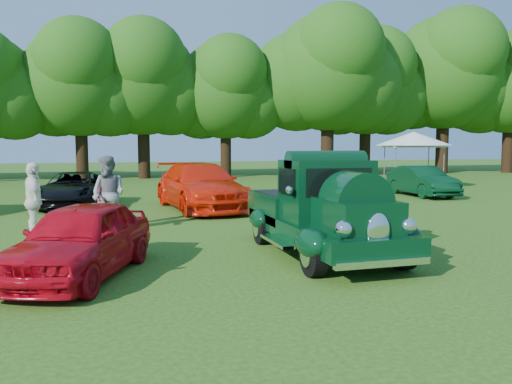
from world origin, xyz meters
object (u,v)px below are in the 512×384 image
object	(u,v)px
back_car_orange	(201,186)
spectator_grey	(108,194)
back_car_black	(74,189)
hero_pickup	(321,213)
back_car_blue	(331,179)
spectator_white	(34,201)
back_car_green	(422,181)
spectator_pink	(108,195)
canopy_tent	(413,139)
red_convertible	(81,239)

from	to	relation	value
back_car_orange	spectator_grey	bearing A→B (deg)	-134.58
back_car_black	hero_pickup	bearing A→B (deg)	-51.90
back_car_blue	spectator_white	bearing A→B (deg)	-119.52
back_car_green	back_car_blue	bearing A→B (deg)	-174.22
back_car_black	back_car_green	bearing A→B (deg)	8.53
spectator_pink	spectator_white	bearing A→B (deg)	-141.84
canopy_tent	back_car_orange	bearing A→B (deg)	-155.34
red_convertible	spectator_pink	size ratio (longest dim) A/B	2.13
red_convertible	back_car_black	size ratio (longest dim) A/B	0.82
back_car_blue	canopy_tent	xyz separation A→B (m)	(6.54, 4.02, 1.73)
back_car_orange	back_car_black	bearing A→B (deg)	148.73
back_car_black	canopy_tent	size ratio (longest dim) A/B	0.92
red_convertible	spectator_white	bearing A→B (deg)	129.30
spectator_pink	back_car_black	bearing A→B (deg)	102.47
back_car_orange	canopy_tent	xyz separation A→B (m)	(12.26, 5.63, 1.75)
hero_pickup	spectator_pink	size ratio (longest dim) A/B	2.80
spectator_pink	spectator_white	size ratio (longest dim) A/B	0.97
hero_pickup	spectator_white	size ratio (longest dim) A/B	2.71
back_car_orange	spectator_pink	size ratio (longest dim) A/B	3.15
back_car_black	spectator_white	bearing A→B (deg)	-84.76
hero_pickup	back_car_orange	size ratio (longest dim) A/B	0.89
back_car_black	back_car_green	distance (m)	14.46
back_car_blue	canopy_tent	world-z (taller)	canopy_tent
hero_pickup	back_car_orange	bearing A→B (deg)	97.84
back_car_green	spectator_white	size ratio (longest dim) A/B	2.22
back_car_black	spectator_pink	xyz separation A→B (m)	(1.19, -5.16, 0.25)
back_car_orange	back_car_blue	size ratio (longest dim) A/B	1.14
spectator_pink	spectator_grey	xyz separation A→B (m)	(0.03, -0.77, 0.10)
hero_pickup	back_car_orange	distance (m)	7.95
red_convertible	back_car_blue	bearing A→B (deg)	68.81
hero_pickup	back_car_black	world-z (taller)	hero_pickup
back_car_black	back_car_orange	distance (m)	4.74
spectator_grey	back_car_blue	bearing A→B (deg)	74.08
hero_pickup	back_car_black	size ratio (longest dim) A/B	1.09
back_car_orange	spectator_pink	distance (m)	4.45
hero_pickup	spectator_white	bearing A→B (deg)	150.16
back_car_blue	spectator_pink	bearing A→B (deg)	-121.31
spectator_grey	back_car_orange	bearing A→B (deg)	93.81
red_convertible	spectator_grey	size ratio (longest dim) A/B	1.91
spectator_white	back_car_green	bearing A→B (deg)	-81.97
back_car_green	spectator_pink	size ratio (longest dim) A/B	2.30
back_car_blue	back_car_black	bearing A→B (deg)	-151.90
back_car_orange	spectator_white	distance (m)	6.57
back_car_green	spectator_grey	bearing A→B (deg)	-152.85
hero_pickup	spectator_grey	xyz separation A→B (m)	(-4.17, 3.93, 0.14)
red_convertible	canopy_tent	distance (m)	21.22
back_car_orange	red_convertible	bearing A→B (deg)	-119.39
red_convertible	spectator_pink	bearing A→B (deg)	106.94
spectator_pink	spectator_white	distance (m)	2.13
red_convertible	canopy_tent	bearing A→B (deg)	63.19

